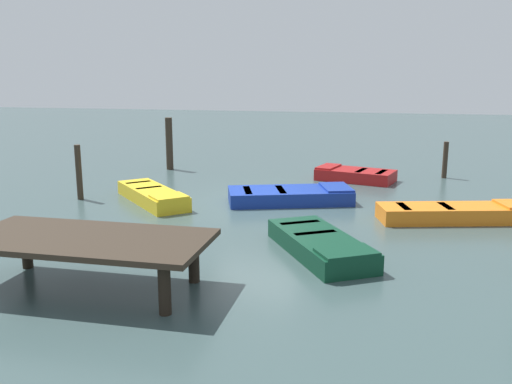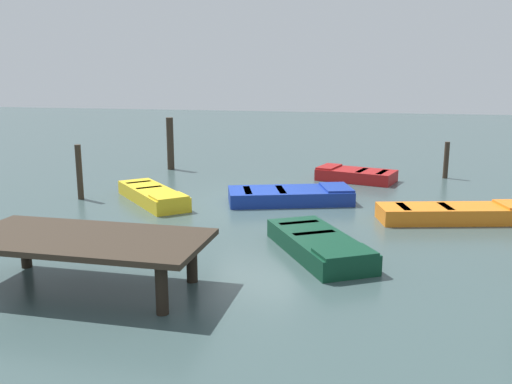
{
  "view_description": "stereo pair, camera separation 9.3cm",
  "coord_description": "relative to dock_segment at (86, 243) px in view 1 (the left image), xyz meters",
  "views": [
    {
      "loc": [
        -3.51,
        15.01,
        3.69
      ],
      "look_at": [
        0.0,
        0.0,
        0.35
      ],
      "focal_mm": 38.1,
      "sensor_mm": 36.0,
      "label": 1
    },
    {
      "loc": [
        -3.6,
        14.99,
        3.69
      ],
      "look_at": [
        0.0,
        0.0,
        0.35
      ],
      "focal_mm": 38.1,
      "sensor_mm": 36.0,
      "label": 2
    }
  ],
  "objects": [
    {
      "name": "rowboat_blue",
      "position": [
        -2.37,
        -7.31,
        -0.62
      ],
      "size": [
        3.85,
        2.55,
        0.46
      ],
      "rotation": [
        0.0,
        0.0,
        3.47
      ],
      "color": "navy",
      "rests_on": "ground_plane"
    },
    {
      "name": "mooring_piling_near_left",
      "position": [
        3.27,
        -11.87,
        0.19
      ],
      "size": [
        0.27,
        0.27,
        2.05
      ],
      "primitive_type": "cylinder",
      "color": "#33281E",
      "rests_on": "ground_plane"
    },
    {
      "name": "rowboat_dark_green",
      "position": [
        -3.75,
        -2.79,
        -0.62
      ],
      "size": [
        2.64,
        3.29,
        0.46
      ],
      "rotation": [
        0.0,
        0.0,
        2.11
      ],
      "color": "#0C3823",
      "rests_on": "ground_plane"
    },
    {
      "name": "dock_segment",
      "position": [
        0.0,
        0.0,
        0.0
      ],
      "size": [
        4.29,
        2.05,
        0.95
      ],
      "rotation": [
        0.0,
        0.0,
        0.01
      ],
      "color": "#33281E",
      "rests_on": "ground_plane"
    },
    {
      "name": "rowboat_red",
      "position": [
        -4.03,
        -11.13,
        -0.62
      ],
      "size": [
        2.89,
        1.97,
        0.46
      ],
      "rotation": [
        0.0,
        0.0,
        6.02
      ],
      "color": "maroon",
      "rests_on": "ground_plane"
    },
    {
      "name": "mooring_piling_far_right",
      "position": [
        3.9,
        -6.28,
        -0.01
      ],
      "size": [
        0.18,
        0.18,
        1.65
      ],
      "primitive_type": "cylinder",
      "color": "#33281E",
      "rests_on": "ground_plane"
    },
    {
      "name": "mooring_piling_mid_left",
      "position": [
        -7.17,
        -12.41,
        -0.17
      ],
      "size": [
        0.18,
        0.18,
        1.33
      ],
      "primitive_type": "cylinder",
      "color": "#33281E",
      "rests_on": "ground_plane"
    },
    {
      "name": "ground_plane",
      "position": [
        -1.41,
        -6.91,
        -0.83
      ],
      "size": [
        80.0,
        80.0,
        0.0
      ],
      "primitive_type": "plane",
      "color": "#384C4C"
    },
    {
      "name": "rowboat_orange",
      "position": [
        -6.91,
        -6.25,
        -0.62
      ],
      "size": [
        4.12,
        2.07,
        0.46
      ],
      "rotation": [
        0.0,
        0.0,
        3.4
      ],
      "color": "orange",
      "rests_on": "ground_plane"
    },
    {
      "name": "rowboat_yellow",
      "position": [
        1.6,
        -6.39,
        -0.62
      ],
      "size": [
        3.12,
        3.18,
        0.46
      ],
      "rotation": [
        0.0,
        0.0,
        2.34
      ],
      "color": "gold",
      "rests_on": "ground_plane"
    }
  ]
}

